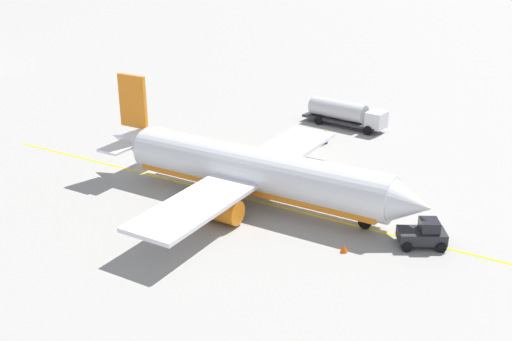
{
  "coord_description": "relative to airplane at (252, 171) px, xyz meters",
  "views": [
    {
      "loc": [
        17.9,
        -46.57,
        22.95
      ],
      "look_at": [
        0.0,
        0.0,
        3.0
      ],
      "focal_mm": 42.48,
      "sensor_mm": 36.0,
      "label": 1
    }
  ],
  "objects": [
    {
      "name": "ground_plane",
      "position": [
        0.45,
        -0.08,
        -2.82
      ],
      "size": [
        400.0,
        400.0,
        0.0
      ],
      "primitive_type": "plane",
      "color": "#9E9B96"
    },
    {
      "name": "pushback_tug",
      "position": [
        15.5,
        -3.15,
        -1.81
      ],
      "size": [
        4.06,
        3.31,
        2.2
      ],
      "color": "#232328",
      "rests_on": "ground"
    },
    {
      "name": "safety_cone_nose",
      "position": [
        10.05,
        -6.34,
        -2.49
      ],
      "size": [
        0.59,
        0.59,
        0.66
      ],
      "primitive_type": "cone",
      "color": "#F2590F",
      "rests_on": "ground"
    },
    {
      "name": "refueling_worker",
      "position": [
        2.21,
        17.55,
        -2.0
      ],
      "size": [
        0.6,
        0.48,
        1.71
      ],
      "color": "navy",
      "rests_on": "ground"
    },
    {
      "name": "airplane",
      "position": [
        0.0,
        0.0,
        0.0
      ],
      "size": [
        32.83,
        28.81,
        10.0
      ],
      "color": "white",
      "rests_on": "ground"
    },
    {
      "name": "fuel_tanker",
      "position": [
        2.74,
        24.78,
        -1.09
      ],
      "size": [
        11.07,
        5.41,
        3.15
      ],
      "color": "#2D2D33",
      "rests_on": "ground"
    },
    {
      "name": "taxi_line_marking",
      "position": [
        0.45,
        -0.08,
        -2.81
      ],
      "size": [
        61.61,
        10.7,
        0.01
      ],
      "primitive_type": "cube",
      "rotation": [
        0.0,
        0.0,
        -0.17
      ],
      "color": "yellow",
      "rests_on": "ground"
    }
  ]
}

